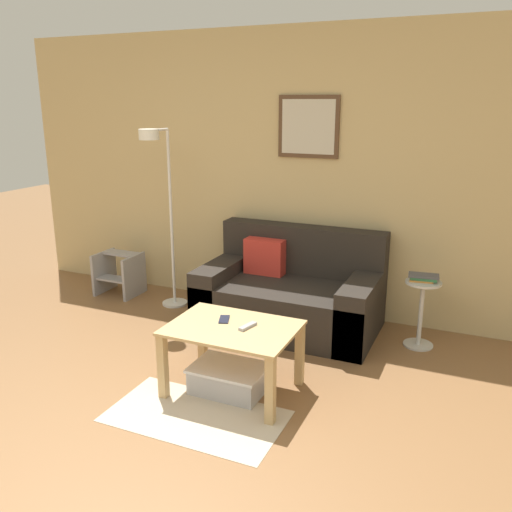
{
  "coord_description": "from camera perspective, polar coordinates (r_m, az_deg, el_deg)",
  "views": [
    {
      "loc": [
        1.8,
        -1.73,
        1.92
      ],
      "look_at": [
        0.29,
        1.68,
        0.85
      ],
      "focal_mm": 38.0,
      "sensor_mm": 36.0,
      "label": 1
    }
  ],
  "objects": [
    {
      "name": "remote_control",
      "position": [
        3.62,
        -0.87,
        -7.4
      ],
      "size": [
        0.08,
        0.16,
        0.02
      ],
      "primitive_type": "cube",
      "rotation": [
        0.0,
        0.0,
        -0.26
      ],
      "color": "#99999E",
      "rests_on": "coffee_table"
    },
    {
      "name": "area_rug",
      "position": [
        3.59,
        -6.37,
        -16.38
      ],
      "size": [
        1.12,
        0.61,
        0.01
      ],
      "primitive_type": "cube",
      "color": "#C1B299",
      "rests_on": "ground_plane"
    },
    {
      "name": "floor_lamp",
      "position": [
        4.99,
        -9.96,
        6.21
      ],
      "size": [
        0.24,
        0.5,
        1.69
      ],
      "color": "white",
      "rests_on": "ground_plane"
    },
    {
      "name": "book_stack",
      "position": [
        4.48,
        17.18,
        -2.16
      ],
      "size": [
        0.25,
        0.18,
        0.05
      ],
      "color": "#D18438",
      "rests_on": "side_table"
    },
    {
      "name": "ground_plane",
      "position": [
        3.15,
        -18.94,
        -22.6
      ],
      "size": [
        16.0,
        16.0,
        0.0
      ],
      "primitive_type": "plane",
      "color": "brown"
    },
    {
      "name": "side_table",
      "position": [
        4.54,
        17.0,
        -5.27
      ],
      "size": [
        0.28,
        0.28,
        0.55
      ],
      "color": "silver",
      "rests_on": "ground_plane"
    },
    {
      "name": "step_stool",
      "position": [
        5.72,
        -14.23,
        -1.68
      ],
      "size": [
        0.41,
        0.37,
        0.43
      ],
      "color": "#99999E",
      "rests_on": "ground_plane"
    },
    {
      "name": "storage_bin",
      "position": [
        3.8,
        -2.87,
        -12.76
      ],
      "size": [
        0.5,
        0.35,
        0.19
      ],
      "color": "#B2B2B7",
      "rests_on": "ground_plane"
    },
    {
      "name": "couch",
      "position": [
        4.76,
        3.65,
        -4.1
      ],
      "size": [
        1.51,
        0.88,
        0.84
      ],
      "color": "#28231E",
      "rests_on": "ground_plane"
    },
    {
      "name": "cell_phone",
      "position": [
        3.75,
        -3.37,
        -6.66
      ],
      "size": [
        0.11,
        0.15,
        0.01
      ],
      "primitive_type": "cube",
      "rotation": [
        0.0,
        0.0,
        0.37
      ],
      "color": "#1E2338",
      "rests_on": "coffee_table"
    },
    {
      "name": "wall_back",
      "position": [
        5.03,
        2.79,
        8.69
      ],
      "size": [
        5.6,
        0.09,
        2.55
      ],
      "color": "tan",
      "rests_on": "ground_plane"
    },
    {
      "name": "coffee_table",
      "position": [
        3.68,
        -2.49,
        -8.76
      ],
      "size": [
        0.85,
        0.61,
        0.47
      ],
      "color": "tan",
      "rests_on": "ground_plane"
    }
  ]
}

